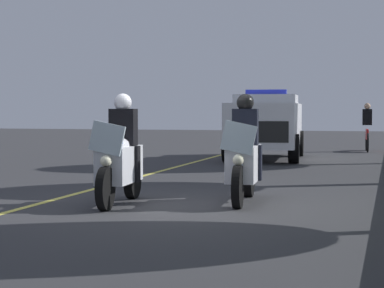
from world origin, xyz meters
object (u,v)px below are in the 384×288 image
Objects in this scene: police_motorcycle_lead_right at (244,158)px; police_suv at (266,123)px; police_motorcycle_lead_left at (120,159)px; cyclist_background at (367,127)px.

police_suv reaches higher than police_motorcycle_lead_right.
police_motorcycle_lead_left is at bearing -67.74° from police_motorcycle_lead_right.
police_motorcycle_lead_right is at bearing 112.26° from police_motorcycle_lead_left.
police_motorcycle_lead_left is 10.90m from police_suv.
cyclist_background is (-15.00, 1.42, 0.14)m from police_motorcycle_lead_right.
cyclist_background is (-4.85, 2.76, -0.22)m from police_suv.
cyclist_background is at bearing 174.59° from police_motorcycle_lead_right.
police_suv is 5.59m from cyclist_background.
police_motorcycle_lead_right is 0.43× the size of police_suv.
cyclist_background is at bearing 168.41° from police_motorcycle_lead_left.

